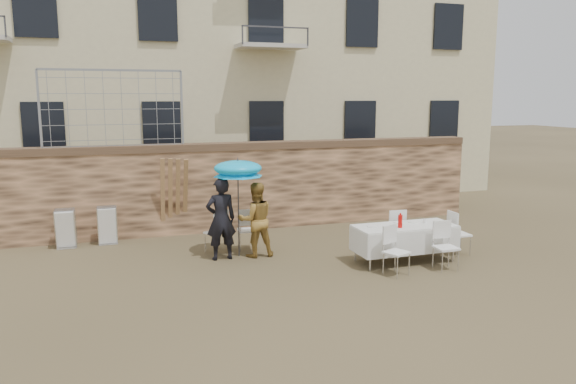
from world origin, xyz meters
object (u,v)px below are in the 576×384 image
object	(u,v)px
banquet_table	(405,227)
chair_stack_right	(107,224)
table_chair_front_left	(397,251)
table_chair_front_right	(446,246)
couple_chair_left	(216,231)
table_chair_back	(394,230)
soda_bottle	(400,221)
chair_stack_left	(66,227)
umbrella	(238,171)
woman_dress	(256,220)
table_chair_side	(459,233)
couple_chair_right	(247,229)
man_suit	(221,219)

from	to	relation	value
banquet_table	chair_stack_right	bearing A→B (deg)	149.03
table_chair_front_left	table_chair_front_right	size ratio (longest dim) A/B	1.00
couple_chair_left	table_chair_back	bearing A→B (deg)	136.38
soda_bottle	table_chair_back	bearing A→B (deg)	67.17
soda_bottle	table_chair_back	size ratio (longest dim) A/B	0.27
table_chair_back	chair_stack_left	world-z (taller)	table_chair_back
soda_bottle	couple_chair_left	bearing A→B (deg)	148.55
umbrella	banquet_table	world-z (taller)	umbrella
woman_dress	umbrella	xyz separation A→B (m)	(-0.35, 0.10, 1.04)
umbrella	table_chair_side	world-z (taller)	umbrella
table_chair_back	couple_chair_right	bearing A→B (deg)	-14.13
table_chair_back	chair_stack_right	world-z (taller)	table_chair_back
banquet_table	table_chair_back	bearing A→B (deg)	75.96
umbrella	couple_chair_right	size ratio (longest dim) A/B	2.04
banquet_table	soda_bottle	world-z (taller)	soda_bottle
woman_dress	chair_stack_left	distance (m)	4.47
soda_bottle	table_chair_side	distance (m)	1.67
table_chair_back	chair_stack_left	xyz separation A→B (m)	(-6.94, 2.70, -0.02)
man_suit	table_chair_side	bearing A→B (deg)	162.44
table_chair_front_right	chair_stack_left	size ratio (longest dim) A/B	1.04
man_suit	banquet_table	distance (m)	3.82
umbrella	soda_bottle	world-z (taller)	umbrella
man_suit	table_chair_back	size ratio (longest dim) A/B	1.81
umbrella	soda_bottle	xyz separation A→B (m)	(2.97, -1.61, -0.94)
umbrella	couple_chair_right	xyz separation A→B (m)	(0.30, 0.45, -1.37)
woman_dress	couple_chair_right	size ratio (longest dim) A/B	1.67
woman_dress	banquet_table	xyz separation A→B (m)	(2.82, -1.36, -0.07)
umbrella	table_chair_front_left	xyz separation A→B (m)	(2.57, -2.21, -1.37)
umbrella	soda_bottle	bearing A→B (deg)	-28.48
umbrella	couple_chair_right	bearing A→B (deg)	56.31
chair_stack_left	soda_bottle	bearing A→B (deg)	-29.20
man_suit	table_chair_back	distance (m)	3.83
table_chair_front_right	table_chair_side	world-z (taller)	same
table_chair_front_left	umbrella	bearing A→B (deg)	116.77
couple_chair_left	chair_stack_right	world-z (taller)	couple_chair_left
banquet_table	table_chair_front_left	xyz separation A→B (m)	(-0.60, -0.75, -0.25)
couple_chair_right	banquet_table	xyz separation A→B (m)	(2.87, -1.91, 0.25)
couple_chair_right	table_chair_back	bearing A→B (deg)	167.20
couple_chair_left	table_chair_side	bearing A→B (deg)	132.78
woman_dress	soda_bottle	world-z (taller)	woman_dress
table_chair_front_right	chair_stack_right	distance (m)	7.63
woman_dress	table_chair_back	size ratio (longest dim) A/B	1.67
man_suit	woman_dress	distance (m)	0.75
couple_chair_left	table_chair_back	xyz separation A→B (m)	(3.77, -1.11, 0.00)
umbrella	chair_stack_left	world-z (taller)	umbrella
couple_chair_left	soda_bottle	world-z (taller)	soda_bottle
soda_bottle	table_chair_front_right	bearing A→B (deg)	-40.60
couple_chair_left	umbrella	bearing A→B (deg)	104.44
banquet_table	chair_stack_left	size ratio (longest dim) A/B	2.28
table_chair_back	table_chair_side	xyz separation A→B (m)	(1.20, -0.70, 0.00)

